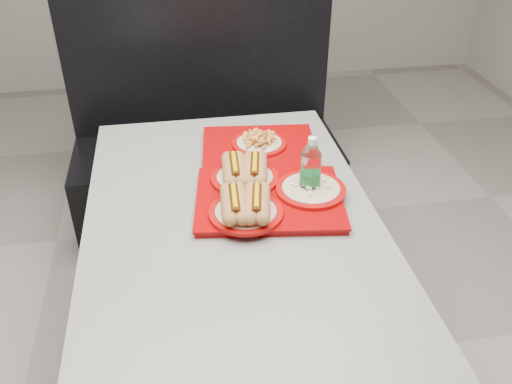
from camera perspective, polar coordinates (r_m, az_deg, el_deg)
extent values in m
plane|color=gray|center=(2.21, -2.05, -18.45)|extent=(6.00, 6.00, 0.00)
cylinder|color=black|center=(2.19, -2.06, -18.05)|extent=(0.52, 0.52, 0.05)
cylinder|color=black|center=(1.92, -2.27, -11.46)|extent=(0.11, 0.11, 0.66)
cube|color=black|center=(1.71, -2.51, -3.72)|extent=(0.92, 1.42, 0.01)
cube|color=gray|center=(1.69, -2.53, -3.05)|extent=(0.90, 1.40, 0.04)
cube|color=black|center=(2.82, -4.97, 0.91)|extent=(1.30, 0.55, 0.45)
cube|color=black|center=(2.78, -6.03, 13.63)|extent=(1.30, 0.10, 1.10)
cube|color=#890305|center=(1.73, 1.38, -0.92)|extent=(0.50, 0.41, 0.02)
cube|color=#890305|center=(1.72, 1.38, -0.56)|extent=(0.51, 0.42, 0.01)
cylinder|color=#960605|center=(1.64, -1.08, -2.19)|extent=(0.23, 0.23, 0.01)
cylinder|color=beige|center=(1.63, -1.09, -2.01)|extent=(0.19, 0.19, 0.01)
cylinder|color=#960605|center=(1.80, -1.18, 1.46)|extent=(0.23, 0.23, 0.01)
cylinder|color=beige|center=(1.80, -1.19, 1.64)|extent=(0.19, 0.19, 0.01)
cylinder|color=#960605|center=(1.75, 5.80, 0.26)|extent=(0.23, 0.23, 0.01)
cylinder|color=beige|center=(1.75, 5.81, 0.44)|extent=(0.19, 0.19, 0.01)
cube|color=#890305|center=(2.02, 0.34, 4.59)|extent=(0.44, 0.36, 0.02)
cube|color=#890305|center=(2.02, 0.34, 4.88)|extent=(0.45, 0.37, 0.01)
cylinder|color=#960605|center=(2.01, 0.34, 5.11)|extent=(0.20, 0.20, 0.01)
cylinder|color=beige|center=(2.01, 0.34, 5.25)|extent=(0.17, 0.17, 0.00)
cylinder|color=silver|center=(1.74, 5.73, 1.79)|extent=(0.06, 0.06, 0.16)
cylinder|color=#1A682F|center=(1.74, 5.71, 1.57)|extent=(0.07, 0.07, 0.04)
cone|color=silver|center=(1.69, 5.91, 4.54)|extent=(0.06, 0.06, 0.04)
cylinder|color=silver|center=(1.68, 5.96, 5.38)|extent=(0.03, 0.03, 0.02)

